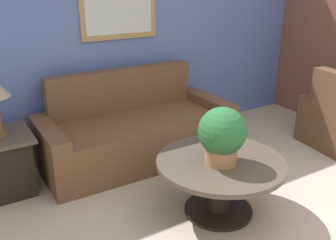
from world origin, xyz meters
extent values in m
cube|color=#5166A8|center=(0.00, 2.85, 1.30)|extent=(6.64, 0.06, 2.60)
cube|color=#997A4C|center=(-0.35, 2.81, 1.65)|extent=(0.92, 0.03, 0.80)
cube|color=#B2BCC6|center=(-0.35, 2.80, 1.65)|extent=(0.80, 0.01, 0.68)
cube|color=brown|center=(-0.45, 2.23, 0.24)|extent=(1.73, 0.92, 0.48)
cube|color=brown|center=(-0.45, 2.61, 0.71)|extent=(1.73, 0.16, 0.48)
cube|color=brown|center=(-1.40, 2.23, 0.29)|extent=(0.18, 0.92, 0.58)
cube|color=brown|center=(0.51, 2.23, 0.29)|extent=(0.18, 0.92, 0.58)
cube|color=brown|center=(1.90, 1.56, 0.29)|extent=(0.87, 0.30, 0.58)
cylinder|color=black|center=(-0.32, 0.96, 0.01)|extent=(0.59, 0.59, 0.03)
cylinder|color=black|center=(-0.32, 0.96, 0.24)|extent=(0.19, 0.19, 0.43)
cylinder|color=#473D33|center=(-0.32, 0.96, 0.48)|extent=(1.07, 1.07, 0.04)
cube|color=black|center=(-1.85, 2.27, 0.27)|extent=(0.51, 0.51, 0.54)
cylinder|color=#9E6B42|center=(-0.36, 0.92, 0.57)|extent=(0.26, 0.26, 0.13)
sphere|color=#235B2D|center=(-0.36, 0.92, 0.78)|extent=(0.39, 0.39, 0.39)
camera|label=1|loc=(-2.14, -1.18, 1.91)|focal=40.00mm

